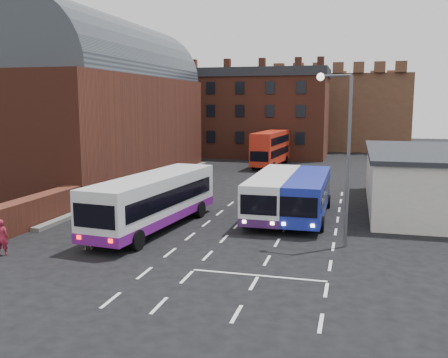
% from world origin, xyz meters
% --- Properties ---
extents(ground, '(180.00, 180.00, 0.00)m').
position_xyz_m(ground, '(0.00, 0.00, 0.00)').
color(ground, black).
extents(railway_station, '(12.00, 28.00, 16.00)m').
position_xyz_m(railway_station, '(-15.50, 21.00, 7.64)').
color(railway_station, '#602B1E').
rests_on(railway_station, ground).
extents(forecourt_wall, '(1.20, 10.00, 1.80)m').
position_xyz_m(forecourt_wall, '(-10.20, 2.00, 0.90)').
color(forecourt_wall, '#602B1E').
rests_on(forecourt_wall, ground).
extents(cream_building, '(10.40, 16.40, 4.25)m').
position_xyz_m(cream_building, '(15.00, 14.00, 2.16)').
color(cream_building, beige).
rests_on(cream_building, ground).
extents(brick_terrace, '(22.00, 10.00, 11.00)m').
position_xyz_m(brick_terrace, '(-6.00, 46.00, 5.50)').
color(brick_terrace, brown).
rests_on(brick_terrace, ground).
extents(castle_keep, '(22.00, 22.00, 12.00)m').
position_xyz_m(castle_keep, '(6.00, 66.00, 6.00)').
color(castle_keep, brown).
rests_on(castle_keep, ground).
extents(bus_white_outbound, '(4.03, 12.19, 3.26)m').
position_xyz_m(bus_white_outbound, '(-2.65, 3.52, 1.93)').
color(bus_white_outbound, silver).
rests_on(bus_white_outbound, ground).
extents(bus_white_inbound, '(2.68, 10.53, 2.87)m').
position_xyz_m(bus_white_inbound, '(3.76, 8.73, 1.69)').
color(bus_white_inbound, silver).
rests_on(bus_white_inbound, ground).
extents(bus_blue, '(2.64, 10.46, 2.85)m').
position_xyz_m(bus_blue, '(6.00, 8.75, 1.68)').
color(bus_blue, '#19269B').
rests_on(bus_blue, ground).
extents(bus_red_double, '(3.23, 10.55, 4.16)m').
position_xyz_m(bus_red_double, '(-0.85, 35.16, 2.21)').
color(bus_red_double, red).
rests_on(bus_red_double, ground).
extents(street_lamp, '(1.83, 0.53, 9.07)m').
position_xyz_m(street_lamp, '(8.29, 2.57, 5.47)').
color(street_lamp, '#57585C').
rests_on(street_lamp, ground).
extents(pedestrian_red, '(0.79, 0.67, 1.84)m').
position_xyz_m(pedestrian_red, '(-7.96, -3.35, 0.92)').
color(pedestrian_red, maroon).
rests_on(pedestrian_red, ground).
extents(pedestrian_beige, '(0.83, 0.75, 1.39)m').
position_xyz_m(pedestrian_beige, '(-4.42, -1.33, 0.69)').
color(pedestrian_beige, tan).
rests_on(pedestrian_beige, ground).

